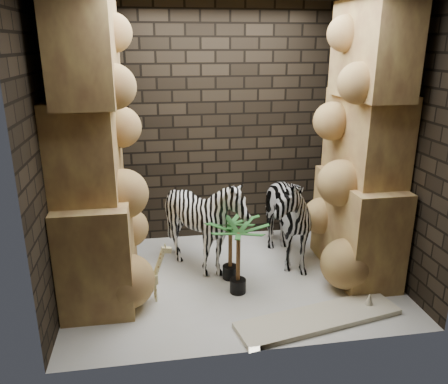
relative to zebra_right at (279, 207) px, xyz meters
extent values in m
plane|color=silver|center=(-0.62, -0.38, -0.69)|extent=(3.50, 3.50, 0.00)
plane|color=black|center=(-0.62, 0.87, 0.81)|extent=(3.50, 0.00, 3.50)
plane|color=black|center=(-0.62, -1.63, 0.81)|extent=(3.50, 0.00, 3.50)
plane|color=black|center=(-2.37, -0.38, 0.81)|extent=(0.00, 3.00, 3.00)
plane|color=black|center=(1.13, -0.38, 0.81)|extent=(0.00, 3.00, 3.00)
imported|color=white|center=(0.00, 0.00, 0.00)|extent=(0.74, 1.22, 1.38)
imported|color=white|center=(-0.90, -0.14, -0.15)|extent=(1.12, 1.31, 1.07)
cube|color=beige|center=(0.05, -1.29, -0.66)|extent=(1.67, 0.72, 0.05)
camera|label=1|loc=(-1.43, -4.74, 1.82)|focal=35.83mm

